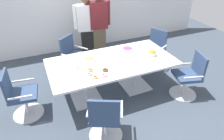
# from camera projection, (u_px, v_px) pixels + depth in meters

# --- Properties ---
(ground_plane) EXTENTS (10.00, 10.00, 0.01)m
(ground_plane) POSITION_uv_depth(u_px,v_px,m) (112.00, 92.00, 4.25)
(ground_plane) COLOR #3D4754
(conference_table) EXTENTS (2.40, 1.20, 0.75)m
(conference_table) POSITION_uv_depth(u_px,v_px,m) (112.00, 67.00, 3.91)
(conference_table) COLOR white
(conference_table) RESTS_ON ground
(office_chair_0) EXTENTS (0.76, 0.76, 0.91)m
(office_chair_0) POSITION_uv_depth(u_px,v_px,m) (74.00, 58.00, 4.67)
(office_chair_0) COLOR silver
(office_chair_0) RESTS_ON ground
(office_chair_1) EXTENTS (0.60, 0.60, 0.91)m
(office_chair_1) POSITION_uv_depth(u_px,v_px,m) (21.00, 97.00, 3.48)
(office_chair_1) COLOR silver
(office_chair_1) RESTS_ON ground
(office_chair_2) EXTENTS (0.72, 0.72, 0.91)m
(office_chair_2) POSITION_uv_depth(u_px,v_px,m) (105.00, 120.00, 3.03)
(office_chair_2) COLOR silver
(office_chair_2) RESTS_ON ground
(office_chair_3) EXTENTS (0.67, 0.67, 0.91)m
(office_chair_3) POSITION_uv_depth(u_px,v_px,m) (189.00, 78.00, 3.98)
(office_chair_3) COLOR silver
(office_chair_3) RESTS_ON ground
(office_chair_4) EXTENTS (0.73, 0.73, 0.91)m
(office_chair_4) POSITION_uv_depth(u_px,v_px,m) (154.00, 51.00, 4.99)
(office_chair_4) COLOR silver
(office_chair_4) RESTS_ON ground
(person_standing_0) EXTENTS (0.61, 0.29, 1.69)m
(person_standing_0) POSITION_uv_depth(u_px,v_px,m) (87.00, 27.00, 5.04)
(person_standing_0) COLOR black
(person_standing_0) RESTS_ON ground
(person_standing_1) EXTENTS (0.62, 0.27, 1.76)m
(person_standing_1) POSITION_uv_depth(u_px,v_px,m) (98.00, 25.00, 5.07)
(person_standing_1) COLOR brown
(person_standing_1) RESTS_ON ground
(snack_bowl_candy_mix) EXTENTS (0.22, 0.22, 0.09)m
(snack_bowl_candy_mix) POSITION_uv_depth(u_px,v_px,m) (127.00, 49.00, 4.19)
(snack_bowl_candy_mix) COLOR white
(snack_bowl_candy_mix) RESTS_ON conference_table
(snack_bowl_cookies) EXTENTS (0.19, 0.19, 0.08)m
(snack_bowl_cookies) POSITION_uv_depth(u_px,v_px,m) (89.00, 59.00, 3.82)
(snack_bowl_cookies) COLOR white
(snack_bowl_cookies) RESTS_ON conference_table
(snack_bowl_pretzels) EXTENTS (0.18, 0.18, 0.12)m
(snack_bowl_pretzels) POSITION_uv_depth(u_px,v_px,m) (152.00, 53.00, 4.01)
(snack_bowl_pretzels) COLOR beige
(snack_bowl_pretzels) RESTS_ON conference_table
(donut_platter) EXTENTS (0.41, 0.40, 0.04)m
(donut_platter) POSITION_uv_depth(u_px,v_px,m) (97.00, 73.00, 3.47)
(donut_platter) COLOR white
(donut_platter) RESTS_ON conference_table
(plate_stack) EXTENTS (0.20, 0.20, 0.05)m
(plate_stack) POSITION_uv_depth(u_px,v_px,m) (73.00, 66.00, 3.64)
(plate_stack) COLOR white
(plate_stack) RESTS_ON conference_table
(napkin_pile) EXTENTS (0.15, 0.15, 0.06)m
(napkin_pile) POSITION_uv_depth(u_px,v_px,m) (127.00, 62.00, 3.78)
(napkin_pile) COLOR white
(napkin_pile) RESTS_ON conference_table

